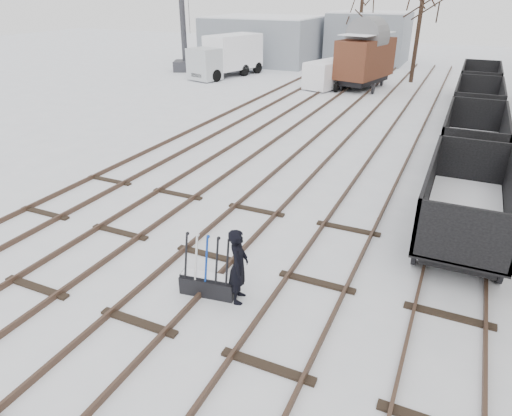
{
  "coord_description": "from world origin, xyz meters",
  "views": [
    {
      "loc": [
        5.49,
        -5.93,
        6.46
      ],
      "look_at": [
        0.94,
        3.94,
        1.2
      ],
      "focal_mm": 32.0,
      "sensor_mm": 36.0,
      "label": 1
    }
  ],
  "objects_px": {
    "ground_frame": "(208,283)",
    "panel_van": "(330,74)",
    "box_van_wagon": "(365,57)",
    "worker": "(239,266)",
    "freight_wagon_a": "(464,214)",
    "crane": "(185,40)",
    "lorry": "(227,55)"
  },
  "relations": [
    {
      "from": "ground_frame",
      "to": "panel_van",
      "type": "xyz_separation_m",
      "value": [
        -4.46,
        24.88,
        0.69
      ]
    },
    {
      "from": "box_van_wagon",
      "to": "panel_van",
      "type": "xyz_separation_m",
      "value": [
        -2.22,
        -0.67,
        -1.18
      ]
    },
    {
      "from": "worker",
      "to": "box_van_wagon",
      "type": "height_order",
      "value": "box_van_wagon"
    },
    {
      "from": "freight_wagon_a",
      "to": "panel_van",
      "type": "distance_m",
      "value": 22.01
    },
    {
      "from": "freight_wagon_a",
      "to": "crane",
      "type": "relative_size",
      "value": 0.57
    },
    {
      "from": "ground_frame",
      "to": "worker",
      "type": "distance_m",
      "value": 0.98
    },
    {
      "from": "ground_frame",
      "to": "freight_wagon_a",
      "type": "bearing_deg",
      "value": 36.45
    },
    {
      "from": "freight_wagon_a",
      "to": "panel_van",
      "type": "xyz_separation_m",
      "value": [
        -9.64,
        19.79,
        0.13
      ]
    },
    {
      "from": "panel_van",
      "to": "ground_frame",
      "type": "bearing_deg",
      "value": -62.71
    },
    {
      "from": "lorry",
      "to": "ground_frame",
      "type": "bearing_deg",
      "value": -47.66
    },
    {
      "from": "panel_van",
      "to": "box_van_wagon",
      "type": "bearing_deg",
      "value": 33.9
    },
    {
      "from": "freight_wagon_a",
      "to": "box_van_wagon",
      "type": "bearing_deg",
      "value": 109.95
    },
    {
      "from": "worker",
      "to": "lorry",
      "type": "distance_m",
      "value": 29.44
    },
    {
      "from": "worker",
      "to": "panel_van",
      "type": "bearing_deg",
      "value": -4.83
    },
    {
      "from": "panel_van",
      "to": "freight_wagon_a",
      "type": "bearing_deg",
      "value": -46.9
    },
    {
      "from": "worker",
      "to": "freight_wagon_a",
      "type": "bearing_deg",
      "value": -58.26
    },
    {
      "from": "ground_frame",
      "to": "worker",
      "type": "xyz_separation_m",
      "value": [
        0.75,
        0.1,
        0.62
      ]
    },
    {
      "from": "lorry",
      "to": "panel_van",
      "type": "bearing_deg",
      "value": 8.28
    },
    {
      "from": "worker",
      "to": "crane",
      "type": "xyz_separation_m",
      "value": [
        -18.57,
        26.95,
        1.6
      ]
    },
    {
      "from": "lorry",
      "to": "panel_van",
      "type": "relative_size",
      "value": 1.56
    },
    {
      "from": "worker",
      "to": "panel_van",
      "type": "xyz_separation_m",
      "value": [
        -5.21,
        24.78,
        0.07
      ]
    },
    {
      "from": "lorry",
      "to": "crane",
      "type": "height_order",
      "value": "crane"
    },
    {
      "from": "worker",
      "to": "lorry",
      "type": "bearing_deg",
      "value": 11.82
    },
    {
      "from": "freight_wagon_a",
      "to": "crane",
      "type": "bearing_deg",
      "value": 136.33
    },
    {
      "from": "ground_frame",
      "to": "worker",
      "type": "bearing_deg",
      "value": -0.49
    },
    {
      "from": "lorry",
      "to": "crane",
      "type": "bearing_deg",
      "value": -178.46
    },
    {
      "from": "box_van_wagon",
      "to": "panel_van",
      "type": "relative_size",
      "value": 1.15
    },
    {
      "from": "worker",
      "to": "box_van_wagon",
      "type": "relative_size",
      "value": 0.34
    },
    {
      "from": "worker",
      "to": "freight_wagon_a",
      "type": "distance_m",
      "value": 6.68
    },
    {
      "from": "box_van_wagon",
      "to": "lorry",
      "type": "relative_size",
      "value": 0.74
    },
    {
      "from": "freight_wagon_a",
      "to": "ground_frame",
      "type": "bearing_deg",
      "value": -135.46
    },
    {
      "from": "worker",
      "to": "panel_van",
      "type": "relative_size",
      "value": 0.39
    }
  ]
}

